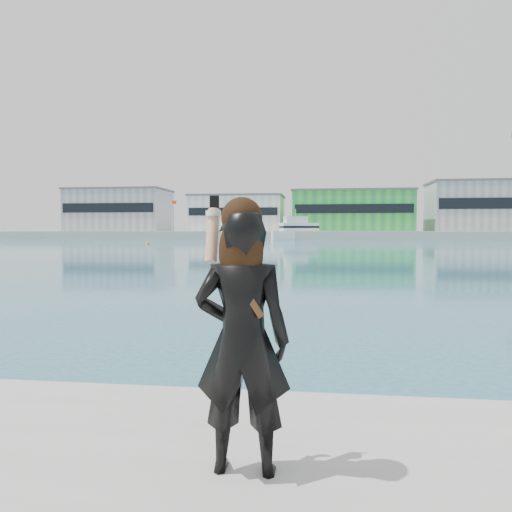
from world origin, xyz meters
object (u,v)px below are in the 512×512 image
Objects in this scene: buoy_extra at (148,244)px; woman at (242,333)px; motor_yacht at (301,231)px; buoy_far at (206,241)px.

buoy_extra is 0.27× the size of woman.
woman is at bearing -108.64° from motor_yacht.
motor_yacht is at bearing 42.18° from buoy_far.
motor_yacht reaches higher than woman.
motor_yacht is 31.69× the size of buoy_extra.
motor_yacht reaches higher than buoy_far.
buoy_far is at bearing -78.22° from woman.
buoy_far is at bearing -158.64° from motor_yacht.
buoy_far is (-18.55, -16.80, -2.01)m from motor_yacht.
motor_yacht is at bearing -89.35° from woman.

